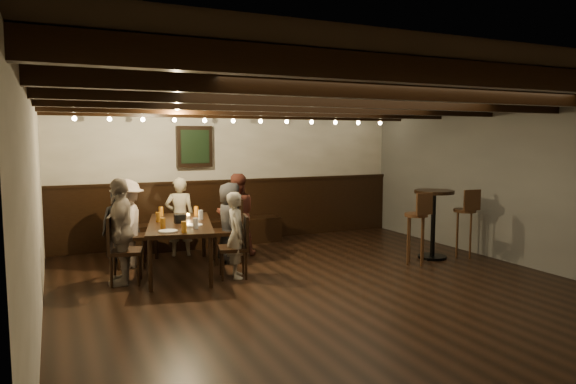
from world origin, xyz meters
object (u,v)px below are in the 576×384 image
dining_table (180,227)px  chair_right_near (228,243)px  person_bench_left (121,223)px  person_left_near (128,223)px  person_bench_right (236,214)px  person_right_near (230,222)px  bar_stool_right (464,232)px  bar_stool_left (416,238)px  chair_right_far (234,259)px  high_top_table (433,214)px  person_left_far (121,231)px  person_bench_centre (180,217)px  chair_left_far (125,263)px  person_right_far (237,235)px  chair_left_near (131,248)px

dining_table → chair_right_near: bearing=32.0°
person_bench_left → person_left_near: (0.05, -0.47, 0.06)m
dining_table → person_bench_right: size_ratio=1.53×
person_right_near → bar_stool_right: (3.49, -1.27, -0.20)m
person_bench_left → bar_stool_left: (4.00, -2.12, -0.18)m
person_left_near → chair_right_far: bearing=58.5°
dining_table → high_top_table: bearing=0.3°
person_bench_right → person_left_far: person_left_far is taller
person_bench_centre → chair_left_far: bearing=64.4°
chair_left_far → person_right_near: size_ratio=0.73×
person_bench_left → person_right_far: (1.31, -1.68, -0.00)m
chair_right_near → high_top_table: size_ratio=0.91×
dining_table → person_right_near: size_ratio=1.66×
person_left_far → chair_right_near: bearing=121.5°
person_bench_centre → high_top_table: bearing=165.3°
person_bench_left → person_left_near: bearing=108.4°
person_right_near → bar_stool_left: size_ratio=1.12×
bar_stool_left → person_left_far: bearing=164.6°
person_right_far → person_bench_right: bearing=-6.3°
chair_right_near → person_left_far: 1.77m
chair_left_near → bar_stool_left: (3.92, -1.64, 0.12)m
person_bench_left → person_bench_right: (1.76, -0.40, 0.07)m
chair_left_far → person_bench_centre: size_ratio=0.71×
chair_right_near → person_bench_centre: bearing=50.2°
chair_left_near → dining_table: bearing=58.0°
chair_right_near → person_bench_right: 0.61m
dining_table → bar_stool_left: bearing=-4.7°
person_right_far → high_top_table: size_ratio=1.08×
chair_right_near → person_bench_right: (0.27, 0.40, 0.36)m
chair_right_far → person_right_far: person_right_far is taller
person_bench_centre → bar_stool_left: (3.09, -2.07, -0.23)m
person_right_near → person_right_far: 0.90m
dining_table → person_left_far: (-0.83, -0.27, 0.04)m
chair_right_far → high_top_table: (3.22, -0.24, 0.45)m
chair_right_near → bar_stool_left: (2.52, -1.32, 0.11)m
person_bench_right → person_right_near: person_bench_right is taller
chair_right_near → bar_stool_right: bearing=-97.2°
person_bench_right → person_bench_centre: bearing=-9.5°
person_right_far → chair_right_far: bearing=90.0°
chair_right_near → person_bench_left: person_bench_left is taller
person_right_far → bar_stool_left: person_right_far is taller
chair_left_near → high_top_table: size_ratio=0.87×
dining_table → bar_stool_left: size_ratio=1.85×
person_right_near → bar_stool_left: bearing=-105.2°
chair_right_near → person_left_far: person_left_far is taller
person_left_near → person_right_near: 1.50m
chair_left_far → high_top_table: 4.68m
person_bench_right → person_right_near: size_ratio=1.09×
dining_table → chair_right_near: chair_right_near is taller
dining_table → bar_stool_left: 3.49m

